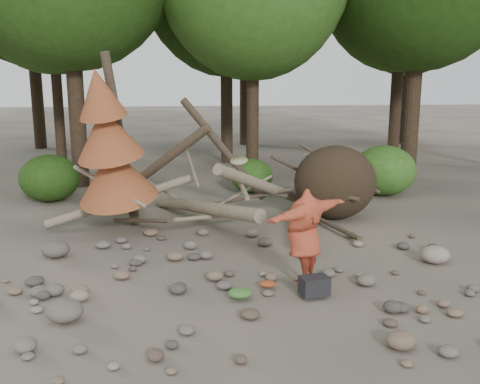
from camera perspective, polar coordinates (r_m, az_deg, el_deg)
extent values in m
plane|color=#514C44|center=(10.17, 2.29, -9.51)|extent=(120.00, 120.00, 0.00)
ellipsoid|color=#332619|center=(14.48, 10.10, 1.01)|extent=(2.20, 1.87, 1.98)
cylinder|color=gray|center=(13.44, -4.18, -1.63)|extent=(2.61, 5.11, 1.08)
cylinder|color=gray|center=(14.01, 3.10, 0.43)|extent=(3.18, 3.71, 1.90)
cylinder|color=brown|center=(14.16, -9.22, 2.48)|extent=(3.08, 1.91, 2.49)
cylinder|color=gray|center=(13.62, 6.87, -2.36)|extent=(1.13, 4.98, 0.43)
cylinder|color=brown|center=(14.32, -1.60, 4.36)|extent=(2.39, 1.03, 2.89)
cylinder|color=gray|center=(13.78, -12.57, -0.90)|extent=(3.71, 0.86, 1.20)
cylinder|color=#4C3F30|center=(13.35, -10.59, -3.01)|extent=(1.52, 1.70, 0.49)
cylinder|color=gray|center=(14.15, 0.57, 0.15)|extent=(1.57, 0.85, 0.69)
cylinder|color=#4C3F30|center=(14.82, 6.52, 2.20)|extent=(1.92, 1.25, 1.10)
cylinder|color=gray|center=(13.73, -5.15, 2.70)|extent=(0.37, 1.42, 0.85)
cylinder|color=#4C3F30|center=(13.54, 9.61, -3.42)|extent=(0.79, 2.54, 0.12)
cylinder|color=gray|center=(12.89, -3.20, -2.68)|extent=(1.78, 1.11, 0.29)
cylinder|color=#4C3F30|center=(13.32, -12.54, 5.21)|extent=(0.67, 1.13, 4.35)
cone|color=brown|center=(13.14, -13.22, 1.99)|extent=(2.06, 2.13, 1.86)
cone|color=brown|center=(12.81, -14.02, 6.22)|extent=(1.71, 1.78, 1.65)
cone|color=brown|center=(12.58, -14.78, 10.19)|extent=(1.23, 1.30, 1.41)
cylinder|color=#38281C|center=(19.20, -17.37, 13.85)|extent=(0.56, 0.56, 8.96)
cylinder|color=#38281C|center=(18.69, 1.36, 11.66)|extent=(0.44, 0.44, 7.14)
cylinder|color=#38281C|center=(20.92, 18.23, 14.30)|extent=(0.60, 0.60, 9.45)
cylinder|color=#38281C|center=(23.41, -19.02, 11.65)|extent=(0.42, 0.42, 7.56)
cylinder|color=#38281C|center=(23.62, -1.46, 13.49)|extent=(0.52, 0.52, 8.54)
cylinder|color=#38281C|center=(24.97, 16.48, 12.45)|extent=(0.50, 0.50, 8.12)
cylinder|color=#38281C|center=(30.33, -21.14, 13.48)|extent=(0.62, 0.62, 9.66)
cylinder|color=#38281C|center=(30.04, 0.49, 13.43)|extent=(0.54, 0.54, 8.75)
cylinder|color=#38281C|center=(31.85, 17.28, 12.01)|extent=(0.46, 0.46, 7.84)
ellipsoid|color=#244813|center=(17.32, -19.65, 1.41)|extent=(1.80, 1.80, 1.44)
ellipsoid|color=#2F5C1A|center=(17.58, 1.25, 1.75)|extent=(1.40, 1.40, 1.12)
ellipsoid|color=#3A6C21|center=(17.79, 15.14, 2.24)|extent=(2.00, 2.00, 1.60)
imported|color=#AC4027|center=(9.75, 6.90, -4.64)|extent=(2.03, 1.80, 1.74)
cylinder|color=#8E885A|center=(8.94, -0.10, 3.36)|extent=(0.34, 0.33, 0.13)
cube|color=black|center=(9.50, 7.93, -10.20)|extent=(0.54, 0.41, 0.32)
ellipsoid|color=#3E712D|center=(9.35, 0.01, -11.00)|extent=(0.42, 0.35, 0.16)
ellipsoid|color=#9F401B|center=(9.81, 2.94, -10.01)|extent=(0.30, 0.24, 0.11)
ellipsoid|color=#645B53|center=(9.00, -18.18, -11.95)|extent=(0.58, 0.52, 0.35)
ellipsoid|color=brown|center=(8.14, 16.77, -14.89)|extent=(0.43, 0.38, 0.26)
ellipsoid|color=gray|center=(11.76, 20.09, -6.29)|extent=(0.60, 0.54, 0.36)
ellipsoid|color=#59534B|center=(12.04, -19.08, -5.78)|extent=(0.59, 0.53, 0.36)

